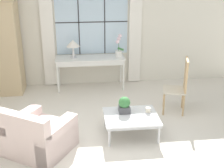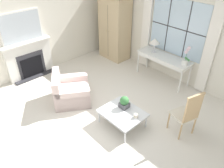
# 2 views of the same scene
# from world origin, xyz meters

# --- Properties ---
(ground_plane) EXTENTS (14.00, 14.00, 0.00)m
(ground_plane) POSITION_xyz_m (0.00, 0.00, 0.00)
(ground_plane) COLOR silver
(wall_back_windowed) EXTENTS (7.20, 0.14, 2.80)m
(wall_back_windowed) POSITION_xyz_m (0.00, 3.02, 1.39)
(wall_back_windowed) COLOR silver
(wall_back_windowed) RESTS_ON ground_plane
(console_table) EXTENTS (1.60, 0.54, 0.76)m
(console_table) POSITION_xyz_m (-0.07, 2.67, 0.68)
(console_table) COLOR white
(console_table) RESTS_ON ground_plane
(table_lamp) EXTENTS (0.31, 0.31, 0.43)m
(table_lamp) POSITION_xyz_m (-0.45, 2.67, 1.09)
(table_lamp) COLOR silver
(table_lamp) RESTS_ON console_table
(potted_orchid) EXTENTS (0.21, 0.16, 0.54)m
(potted_orchid) POSITION_xyz_m (0.60, 2.66, 0.96)
(potted_orchid) COLOR white
(potted_orchid) RESTS_ON console_table
(armchair_upholstered) EXTENTS (1.25, 1.23, 0.80)m
(armchair_upholstered) POSITION_xyz_m (-1.03, 0.07, 0.27)
(armchair_upholstered) COLOR beige
(armchair_upholstered) RESTS_ON ground_plane
(side_chair_wooden) EXTENTS (0.54, 0.54, 1.12)m
(side_chair_wooden) POSITION_xyz_m (1.63, 1.18, 0.62)
(side_chair_wooden) COLOR beige
(side_chair_wooden) RESTS_ON ground_plane
(coffee_table) EXTENTS (0.93, 0.78, 0.37)m
(coffee_table) POSITION_xyz_m (0.52, 0.41, 0.33)
(coffee_table) COLOR silver
(coffee_table) RESTS_ON ground_plane
(potted_plant_small) EXTENTS (0.21, 0.21, 0.29)m
(potted_plant_small) POSITION_xyz_m (0.42, 0.56, 0.51)
(potted_plant_small) COLOR #4C4C51
(potted_plant_small) RESTS_ON coffee_table
(pillar_candle) EXTENTS (0.12, 0.12, 0.11)m
(pillar_candle) POSITION_xyz_m (0.83, 0.49, 0.41)
(pillar_candle) COLOR silver
(pillar_candle) RESTS_ON coffee_table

